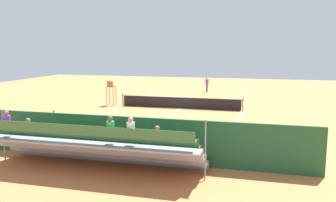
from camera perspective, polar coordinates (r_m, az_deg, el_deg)
name	(u,v)px	position (r m, az deg, el deg)	size (l,w,h in m)	color
ground_plane	(180,108)	(29.61, 1.98, -1.17)	(60.00, 60.00, 0.00)	#D17542
court_line_markings	(180,108)	(29.65, 1.99, -1.16)	(10.10, 22.20, 0.01)	white
tennis_net	(180,102)	(29.53, 1.98, -0.22)	(10.30, 0.10, 1.07)	black
backdrop_wall	(112,137)	(16.34, -9.04, -5.78)	(18.00, 0.16, 2.00)	#235633
bleacher_stand	(99,146)	(15.17, -11.01, -7.13)	(9.06, 2.40, 2.48)	gray
umpire_chair	(111,90)	(31.36, -9.13, 1.70)	(0.67, 0.67, 2.14)	olive
courtside_bench	(188,148)	(16.13, 3.23, -7.51)	(1.80, 0.40, 0.93)	#33383D
equipment_bag	(146,154)	(16.60, -3.52, -8.40)	(0.90, 0.36, 0.36)	#B22D2D
tennis_player	(207,83)	(40.50, 6.26, 2.87)	(0.38, 0.54, 1.93)	navy
tennis_racket	(196,92)	(40.32, 4.48, 1.44)	(0.58, 0.35, 0.03)	black
tennis_ball_near	(200,92)	(39.82, 5.09, 1.37)	(0.07, 0.07, 0.07)	#CCDB33
tennis_ball_far	(204,95)	(37.96, 5.86, 1.00)	(0.07, 0.07, 0.07)	#CCDB33
line_judge	(51,130)	(18.49, -18.23, -4.37)	(0.41, 0.55, 1.93)	#232328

